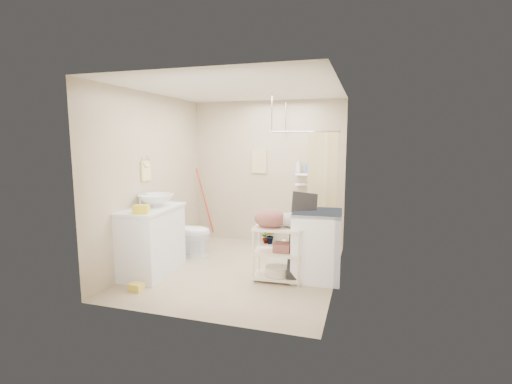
# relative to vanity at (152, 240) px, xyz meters

# --- Properties ---
(floor) EXTENTS (3.20, 3.20, 0.00)m
(floor) POSITION_rel_vanity_xyz_m (1.16, 0.46, -0.48)
(floor) COLOR tan
(floor) RESTS_ON ground
(ceiling) EXTENTS (2.80, 3.20, 0.04)m
(ceiling) POSITION_rel_vanity_xyz_m (1.16, 0.46, 2.12)
(ceiling) COLOR silver
(ceiling) RESTS_ON ground
(wall_back) EXTENTS (2.80, 0.04, 2.60)m
(wall_back) POSITION_rel_vanity_xyz_m (1.16, 2.06, 0.82)
(wall_back) COLOR #BDAD92
(wall_back) RESTS_ON ground
(wall_front) EXTENTS (2.80, 0.04, 2.60)m
(wall_front) POSITION_rel_vanity_xyz_m (1.16, -1.14, 0.82)
(wall_front) COLOR #BDAD92
(wall_front) RESTS_ON ground
(wall_left) EXTENTS (0.04, 3.20, 2.60)m
(wall_left) POSITION_rel_vanity_xyz_m (-0.24, 0.46, 0.82)
(wall_left) COLOR #BDAD92
(wall_left) RESTS_ON ground
(wall_right) EXTENTS (0.04, 3.20, 2.60)m
(wall_right) POSITION_rel_vanity_xyz_m (2.56, 0.46, 0.82)
(wall_right) COLOR #BDAD92
(wall_right) RESTS_ON ground
(vanity) EXTENTS (0.65, 1.11, 0.95)m
(vanity) POSITION_rel_vanity_xyz_m (0.00, 0.00, 0.00)
(vanity) COLOR silver
(vanity) RESTS_ON ground
(sink) EXTENTS (0.57, 0.57, 0.17)m
(sink) POSITION_rel_vanity_xyz_m (0.03, 0.11, 0.56)
(sink) COLOR white
(sink) RESTS_ON vanity
(counter_basket) EXTENTS (0.23, 0.20, 0.11)m
(counter_basket) POSITION_rel_vanity_xyz_m (0.11, -0.38, 0.53)
(counter_basket) COLOR yellow
(counter_basket) RESTS_ON vanity
(floor_basket) EXTENTS (0.26, 0.21, 0.13)m
(floor_basket) POSITION_rel_vanity_xyz_m (0.17, -0.64, -0.41)
(floor_basket) COLOR #EFD24C
(floor_basket) RESTS_ON ground
(toilet) EXTENTS (0.78, 0.48, 0.77)m
(toilet) POSITION_rel_vanity_xyz_m (0.12, 0.90, -0.09)
(toilet) COLOR white
(toilet) RESTS_ON ground
(mop) EXTENTS (0.15, 0.15, 1.36)m
(mop) POSITION_rel_vanity_xyz_m (-0.09, 1.98, 0.20)
(mop) COLOR red
(mop) RESTS_ON ground
(potted_plant_a) EXTENTS (0.18, 0.12, 0.34)m
(potted_plant_a) POSITION_rel_vanity_xyz_m (1.16, 1.91, -0.31)
(potted_plant_a) COLOR brown
(potted_plant_a) RESTS_ON ground
(potted_plant_b) EXTENTS (0.22, 0.22, 0.31)m
(potted_plant_b) POSITION_rel_vanity_xyz_m (1.27, 1.90, -0.32)
(potted_plant_b) COLOR brown
(potted_plant_b) RESTS_ON ground
(hanging_towel) EXTENTS (0.28, 0.03, 0.42)m
(hanging_towel) POSITION_rel_vanity_xyz_m (1.01, 2.04, 1.02)
(hanging_towel) COLOR beige
(hanging_towel) RESTS_ON wall_back
(towel_ring) EXTENTS (0.04, 0.22, 0.34)m
(towel_ring) POSITION_rel_vanity_xyz_m (-0.22, 0.26, 0.99)
(towel_ring) COLOR #F5E58A
(towel_ring) RESTS_ON wall_left
(tp_holder) EXTENTS (0.08, 0.12, 0.14)m
(tp_holder) POSITION_rel_vanity_xyz_m (-0.20, 0.51, 0.24)
(tp_holder) COLOR white
(tp_holder) RESTS_ON wall_left
(shower) EXTENTS (1.10, 1.10, 2.10)m
(shower) POSITION_rel_vanity_xyz_m (2.01, 1.51, 0.57)
(shower) COLOR silver
(shower) RESTS_ON ground
(shampoo_bottle_a) EXTENTS (0.12, 0.12, 0.24)m
(shampoo_bottle_a) POSITION_rel_vanity_xyz_m (1.76, 1.96, 0.96)
(shampoo_bottle_a) COLOR white
(shampoo_bottle_a) RESTS_ON shower
(shampoo_bottle_b) EXTENTS (0.09, 0.09, 0.19)m
(shampoo_bottle_b) POSITION_rel_vanity_xyz_m (1.91, 2.00, 0.94)
(shampoo_bottle_b) COLOR #4B69B5
(shampoo_bottle_b) RESTS_ON shower
(washing_machine) EXTENTS (0.68, 0.70, 0.94)m
(washing_machine) POSITION_rel_vanity_xyz_m (2.30, 0.46, -0.01)
(washing_machine) COLOR white
(washing_machine) RESTS_ON ground
(laundry_rack) EXTENTS (0.67, 0.41, 0.89)m
(laundry_rack) POSITION_rel_vanity_xyz_m (1.81, 0.23, -0.03)
(laundry_rack) COLOR silver
(laundry_rack) RESTS_ON ground
(ironing_board) EXTENTS (0.36, 0.23, 1.23)m
(ironing_board) POSITION_rel_vanity_xyz_m (2.11, 0.35, 0.14)
(ironing_board) COLOR black
(ironing_board) RESTS_ON ground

